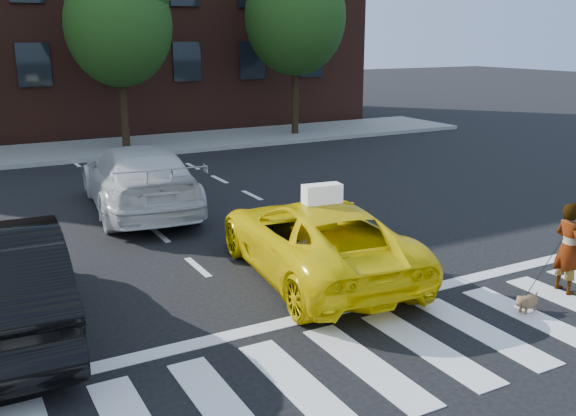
{
  "coord_description": "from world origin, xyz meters",
  "views": [
    {
      "loc": [
        -5.42,
        -5.96,
        4.07
      ],
      "look_at": [
        -0.14,
        3.67,
        1.1
      ],
      "focal_mm": 40.0,
      "sensor_mm": 36.0,
      "label": 1
    }
  ],
  "objects": [
    {
      "name": "white_suv",
      "position": [
        -1.38,
        8.74,
        0.79
      ],
      "size": [
        2.79,
        5.68,
        1.59
      ],
      "primitive_type": "imported",
      "rotation": [
        0.0,
        0.0,
        3.04
      ],
      "color": "silver",
      "rests_on": "ground"
    },
    {
      "name": "sidewalk_far",
      "position": [
        0.0,
        17.5,
        0.07
      ],
      "size": [
        30.0,
        4.0,
        0.15
      ],
      "primitive_type": "cube",
      "color": "slate",
      "rests_on": "ground"
    },
    {
      "name": "tree_right",
      "position": [
        7.53,
        17.0,
        5.26
      ],
      "size": [
        4.0,
        4.0,
        7.7
      ],
      "color": "black",
      "rests_on": "ground"
    },
    {
      "name": "taxi_sign",
      "position": [
        0.08,
        2.88,
        1.51
      ],
      "size": [
        0.68,
        0.35,
        0.32
      ],
      "primitive_type": "cube",
      "rotation": [
        0.0,
        0.0,
        3.02
      ],
      "color": "white",
      "rests_on": "taxi"
    },
    {
      "name": "ground",
      "position": [
        0.0,
        0.0,
        0.0
      ],
      "size": [
        120.0,
        120.0,
        0.0
      ],
      "primitive_type": "plane",
      "color": "black",
      "rests_on": "ground"
    },
    {
      "name": "crosswalk",
      "position": [
        0.0,
        0.0,
        0.01
      ],
      "size": [
        13.0,
        2.4,
        0.01
      ],
      "primitive_type": "cube",
      "color": "silver",
      "rests_on": "ground"
    },
    {
      "name": "stop_line",
      "position": [
        0.0,
        1.6,
        0.01
      ],
      "size": [
        12.0,
        0.3,
        0.01
      ],
      "primitive_type": "cube",
      "color": "silver",
      "rests_on": "ground"
    },
    {
      "name": "taxi",
      "position": [
        0.08,
        3.08,
        0.67
      ],
      "size": [
        2.78,
        5.07,
        1.35
      ],
      "primitive_type": "imported",
      "rotation": [
        0.0,
        0.0,
        3.02
      ],
      "color": "yellow",
      "rests_on": "ground"
    },
    {
      "name": "dog",
      "position": [
        2.06,
        0.17,
        0.18
      ],
      "size": [
        0.53,
        0.26,
        0.3
      ],
      "rotation": [
        0.0,
        0.0,
        0.16
      ],
      "color": "#997F4E",
      "rests_on": "ground"
    },
    {
      "name": "woman",
      "position": [
        3.25,
        0.45,
        0.75
      ],
      "size": [
        0.43,
        0.59,
        1.5
      ],
      "primitive_type": "imported",
      "rotation": [
        0.0,
        0.0,
        1.44
      ],
      "color": "#999999",
      "rests_on": "ground"
    },
    {
      "name": "tree_mid",
      "position": [
        0.53,
        17.0,
        4.85
      ],
      "size": [
        3.69,
        3.69,
        7.1
      ],
      "color": "black",
      "rests_on": "ground"
    }
  ]
}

